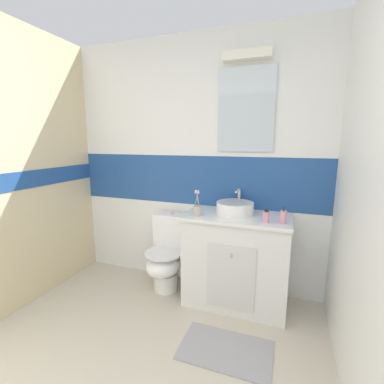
# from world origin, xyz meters

# --- Properties ---
(ground_plane) EXTENTS (3.20, 3.48, 0.04)m
(ground_plane) POSITION_xyz_m (0.00, 1.20, -0.02)
(ground_plane) COLOR beige
(wall_back_tiled) EXTENTS (3.20, 0.20, 2.50)m
(wall_back_tiled) POSITION_xyz_m (0.01, 2.45, 1.26)
(wall_back_tiled) COLOR white
(wall_back_tiled) RESTS_ON ground_plane
(vanity_cabinet) EXTENTS (0.93, 0.52, 0.85)m
(vanity_cabinet) POSITION_xyz_m (0.51, 2.15, 0.43)
(vanity_cabinet) COLOR silver
(vanity_cabinet) RESTS_ON ground_plane
(sink_basin) EXTENTS (0.33, 0.38, 0.20)m
(sink_basin) POSITION_xyz_m (0.48, 2.18, 0.91)
(sink_basin) COLOR white
(sink_basin) RESTS_ON vanity_cabinet
(toilet) EXTENTS (0.37, 0.50, 0.77)m
(toilet) POSITION_xyz_m (-0.20, 2.16, 0.36)
(toilet) COLOR white
(toilet) RESTS_ON ground_plane
(toothbrush_cup) EXTENTS (0.08, 0.08, 0.23)m
(toothbrush_cup) POSITION_xyz_m (0.18, 2.01, 0.90)
(toothbrush_cup) COLOR #B2ADA3
(toothbrush_cup) RESTS_ON vanity_cabinet
(soap_dispenser) EXTENTS (0.05, 0.05, 0.15)m
(soap_dispenser) POSITION_xyz_m (0.90, 2.02, 0.90)
(soap_dispenser) COLOR pink
(soap_dispenser) RESTS_ON vanity_cabinet
(lotion_bottle_short) EXTENTS (0.05, 0.05, 0.11)m
(lotion_bottle_short) POSITION_xyz_m (0.76, 2.01, 0.90)
(lotion_bottle_short) COLOR pink
(lotion_bottle_short) RESTS_ON vanity_cabinet
(bath_mat) EXTENTS (0.66, 0.41, 0.01)m
(bath_mat) POSITION_xyz_m (0.57, 1.52, 0.01)
(bath_mat) COLOR #99999E
(bath_mat) RESTS_ON ground_plane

